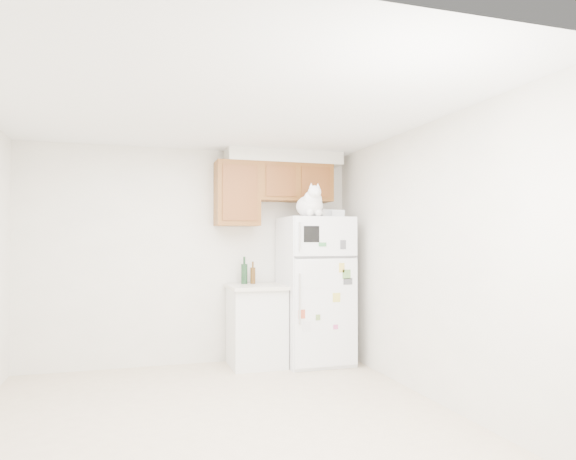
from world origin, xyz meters
name	(u,v)px	position (x,y,z in m)	size (l,w,h in m)	color
ground_plane	(220,422)	(0.00, 0.00, -0.01)	(3.80, 4.00, 0.01)	beige
room_shell	(230,212)	(0.12, 0.24, 1.67)	(3.84, 4.04, 2.52)	white
refrigerator	(315,290)	(1.39, 1.61, 0.85)	(0.76, 0.78, 1.70)	white
base_counter	(256,325)	(0.70, 1.68, 0.46)	(0.64, 0.64, 0.92)	white
cat	(311,204)	(1.25, 1.38, 1.84)	(0.36, 0.52, 0.37)	white
storage_box_back	(327,214)	(1.56, 1.66, 1.75)	(0.18, 0.13, 0.10)	white
storage_box_front	(338,214)	(1.67, 1.57, 1.74)	(0.15, 0.11, 0.09)	white
bottle_green	(244,270)	(0.59, 1.86, 1.08)	(0.07, 0.07, 0.32)	#19381E
bottle_amber	(253,273)	(0.70, 1.86, 1.05)	(0.06, 0.06, 0.26)	#593814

